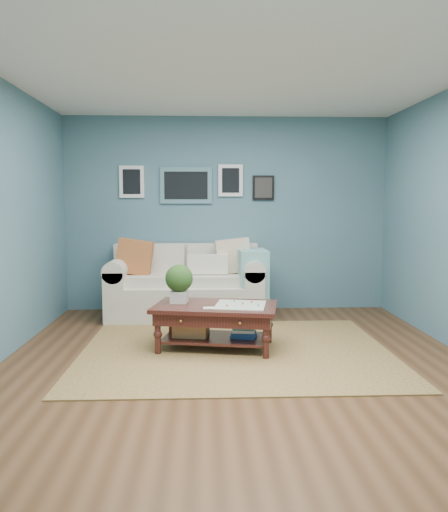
{
  "coord_description": "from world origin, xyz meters",
  "views": [
    {
      "loc": [
        -0.32,
        -4.53,
        1.5
      ],
      "look_at": [
        -0.09,
        1.0,
        0.92
      ],
      "focal_mm": 35.0,
      "sensor_mm": 36.0,
      "label": 1
    }
  ],
  "objects": [
    {
      "name": "room_shell",
      "position": [
        -0.01,
        0.06,
        1.36
      ],
      "size": [
        5.0,
        5.02,
        2.7
      ],
      "color": "brown",
      "rests_on": "ground"
    },
    {
      "name": "area_rug",
      "position": [
        -0.0,
        0.41,
        0.01
      ],
      "size": [
        3.11,
        2.49,
        0.01
      ],
      "primitive_type": "cube",
      "color": "brown",
      "rests_on": "ground"
    },
    {
      "name": "loveseat",
      "position": [
        -0.47,
        2.03,
        0.43
      ],
      "size": [
        2.06,
        0.94,
        1.06
      ],
      "color": "beige",
      "rests_on": "ground"
    },
    {
      "name": "coffee_table",
      "position": [
        -0.27,
        0.52,
        0.39
      ],
      "size": [
        1.35,
        0.93,
        0.87
      ],
      "rotation": [
        0.0,
        0.0,
        -0.18
      ],
      "color": "black",
      "rests_on": "ground"
    }
  ]
}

